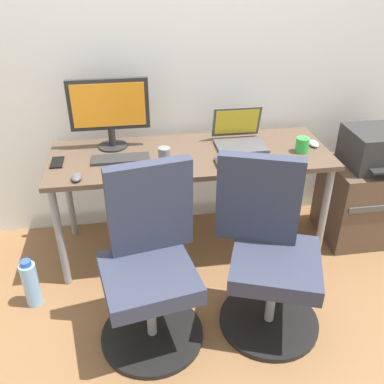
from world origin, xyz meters
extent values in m
plane|color=brown|center=(0.00, 0.00, 0.00)|extent=(5.28, 5.28, 0.00)
cube|color=silver|center=(0.00, 0.39, 1.30)|extent=(4.40, 0.04, 2.60)
cube|color=brown|center=(0.00, 0.00, 0.69)|extent=(1.71, 0.62, 0.03)
cylinder|color=gray|center=(-0.80, -0.26, 0.34)|extent=(0.04, 0.04, 0.67)
cylinder|color=gray|center=(0.80, -0.26, 0.34)|extent=(0.04, 0.04, 0.67)
cylinder|color=gray|center=(-0.80, 0.26, 0.34)|extent=(0.04, 0.04, 0.67)
cylinder|color=gray|center=(0.80, 0.26, 0.34)|extent=(0.04, 0.04, 0.67)
cylinder|color=black|center=(-0.32, -0.76, 0.01)|extent=(0.54, 0.54, 0.03)
cylinder|color=gray|center=(-0.32, -0.76, 0.20)|extent=(0.05, 0.05, 0.34)
cube|color=#33384C|center=(-0.32, -0.76, 0.41)|extent=(0.51, 0.51, 0.09)
cube|color=#33384C|center=(-0.29, -0.57, 0.70)|extent=(0.43, 0.15, 0.48)
cylinder|color=black|center=(0.32, -0.76, 0.01)|extent=(0.54, 0.54, 0.03)
cylinder|color=gray|center=(0.32, -0.76, 0.20)|extent=(0.05, 0.05, 0.34)
cube|color=#33384C|center=(0.32, -0.76, 0.41)|extent=(0.56, 0.56, 0.09)
cube|color=#33384C|center=(0.26, -0.58, 0.70)|extent=(0.42, 0.21, 0.48)
cube|color=brown|center=(1.20, -0.04, 0.28)|extent=(0.54, 0.45, 0.55)
cube|color=#2D2D2D|center=(1.20, -0.04, 0.67)|extent=(0.38, 0.34, 0.24)
cylinder|color=#8CBFF2|center=(-0.98, -0.41, 0.14)|extent=(0.09, 0.09, 0.28)
cylinder|color=#2D59B2|center=(-0.98, -0.41, 0.30)|extent=(0.06, 0.06, 0.03)
cylinder|color=#262626|center=(-0.47, 0.17, 0.71)|extent=(0.18, 0.18, 0.01)
cylinder|color=#262626|center=(-0.47, 0.17, 0.77)|extent=(0.04, 0.04, 0.11)
cube|color=#262626|center=(-0.47, 0.17, 0.98)|extent=(0.48, 0.03, 0.31)
cube|color=orange|center=(-0.47, 0.15, 0.98)|extent=(0.43, 0.00, 0.26)
cube|color=#4C4C51|center=(0.32, 0.04, 0.71)|extent=(0.31, 0.22, 0.02)
cube|color=#4C4C51|center=(0.32, 0.18, 0.82)|extent=(0.31, 0.06, 0.21)
cube|color=yellow|center=(0.32, 0.17, 0.82)|extent=(0.28, 0.05, 0.17)
cube|color=#2D2D2D|center=(-0.42, -0.03, 0.71)|extent=(0.34, 0.12, 0.02)
cube|color=#2D2D2D|center=(0.29, -0.17, 0.71)|extent=(0.34, 0.12, 0.02)
ellipsoid|color=silver|center=(0.78, -0.01, 0.72)|extent=(0.06, 0.10, 0.03)
ellipsoid|color=#515156|center=(-0.66, -0.24, 0.72)|extent=(0.06, 0.10, 0.03)
cylinder|color=green|center=(0.68, -0.08, 0.75)|extent=(0.08, 0.08, 0.09)
cylinder|color=slate|center=(-0.17, -0.13, 0.75)|extent=(0.07, 0.07, 0.10)
cube|color=black|center=(-0.79, -0.02, 0.71)|extent=(0.07, 0.14, 0.01)
camera|label=1|loc=(-0.35, -2.35, 1.82)|focal=40.15mm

